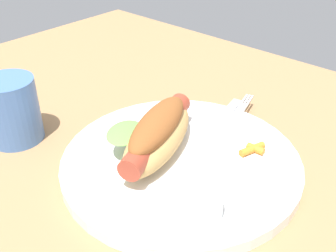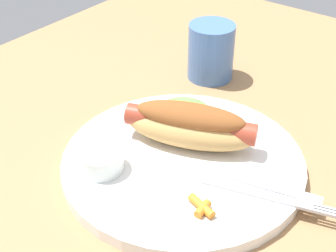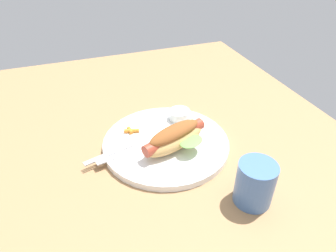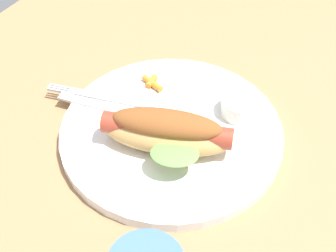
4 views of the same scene
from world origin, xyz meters
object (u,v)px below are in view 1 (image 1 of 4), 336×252
(hot_dog, at_px, (157,133))
(knife, at_px, (219,122))
(drinking_cup, at_px, (12,110))
(plate, at_px, (181,162))
(carrot_garnish, at_px, (253,149))
(sauce_ramekin, at_px, (197,205))
(fork, at_px, (233,121))

(hot_dog, distance_m, knife, 0.12)
(knife, height_order, drinking_cup, drinking_cup)
(plate, bearing_deg, carrot_garnish, 48.53)
(plate, xyz_separation_m, knife, (-0.01, 0.10, 0.01))
(plate, bearing_deg, knife, 97.21)
(sauce_ramekin, distance_m, fork, 0.20)
(drinking_cup, bearing_deg, fork, 45.00)
(hot_dog, distance_m, sauce_ramekin, 0.12)
(fork, distance_m, knife, 0.02)
(plate, bearing_deg, fork, 89.36)
(plate, relative_size, sauce_ramekin, 5.53)
(hot_dog, relative_size, fork, 1.10)
(plate, height_order, drinking_cup, drinking_cup)
(carrot_garnish, bearing_deg, plate, -131.47)
(carrot_garnish, bearing_deg, hot_dog, -138.35)
(sauce_ramekin, relative_size, drinking_cup, 0.60)
(fork, bearing_deg, hot_dog, 150.30)
(sauce_ramekin, distance_m, drinking_cup, 0.30)
(sauce_ramekin, xyz_separation_m, drinking_cup, (-0.30, -0.04, 0.02))
(hot_dog, xyz_separation_m, knife, (0.02, 0.11, -0.03))
(sauce_ramekin, bearing_deg, drinking_cup, -172.79)
(plate, distance_m, drinking_cup, 0.24)
(knife, height_order, carrot_garnish, carrot_garnish)
(knife, bearing_deg, plate, 175.43)
(hot_dog, bearing_deg, carrot_garnish, -68.73)
(sauce_ramekin, xyz_separation_m, fork, (-0.08, 0.18, -0.01))
(drinking_cup, bearing_deg, sauce_ramekin, 7.21)
(sauce_ramekin, bearing_deg, hot_dog, 153.04)
(carrot_garnish, distance_m, drinking_cup, 0.33)
(plate, xyz_separation_m, carrot_garnish, (0.06, 0.07, 0.01))
(plate, distance_m, carrot_garnish, 0.10)
(fork, bearing_deg, sauce_ramekin, -173.35)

